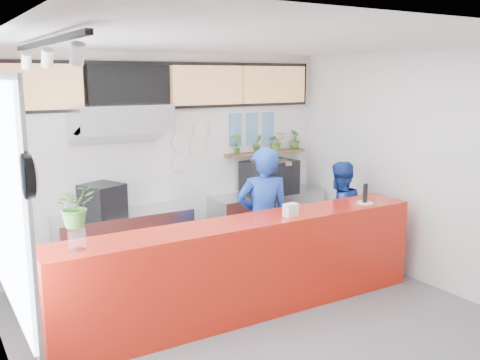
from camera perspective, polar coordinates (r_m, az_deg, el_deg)
name	(u,v)px	position (r m, az deg, el deg)	size (l,w,h in m)	color
floor	(265,327)	(6.03, 2.73, -15.35)	(5.00, 5.00, 0.00)	slate
ceiling	(268,43)	(5.41, 3.03, 14.41)	(5.00, 5.00, 0.00)	silver
wall_back	(169,160)	(7.70, -7.61, 2.12)	(5.00, 5.00, 0.00)	white
wall_left	(7,227)	(4.66, -23.63, -4.59)	(5.00, 5.00, 0.00)	white
wall_right	(430,170)	(7.21, 19.56, 0.98)	(5.00, 5.00, 0.00)	white
service_counter	(246,268)	(6.12, 0.66, -9.32)	(4.50, 0.60, 1.10)	red
cream_band	(167,82)	(7.60, -7.80, 10.34)	(5.00, 0.02, 0.80)	beige
prep_bench	(125,245)	(7.38, -12.19, -6.80)	(1.80, 0.60, 0.90)	#B2B5BA
panini_oven	(102,200)	(7.13, -14.48, -2.06)	(0.46, 0.46, 0.41)	black
extraction_hood	(121,118)	(7.01, -12.62, 6.44)	(1.20, 0.70, 0.35)	#B2B5BA
hood_lip	(121,134)	(7.03, -12.55, 4.81)	(1.20, 0.70, 0.08)	#B2B5BA
right_bench	(267,221)	(8.37, 2.88, -4.43)	(1.80, 0.60, 0.90)	#B2B5BA
espresso_machine	(269,177)	(8.23, 3.17, 0.33)	(0.78, 0.56, 0.50)	black
espresso_tray	(270,163)	(8.20, 3.18, 1.88)	(0.59, 0.41, 0.05)	silver
herb_shelf	(266,153)	(8.37, 2.75, 2.92)	(1.40, 0.18, 0.04)	brown
menu_board_far_left	(37,87)	(6.97, -20.88, 9.26)	(1.10, 0.10, 0.55)	tan
menu_board_mid_left	(129,86)	(7.28, -11.76, 9.79)	(1.10, 0.10, 0.55)	black
menu_board_mid_right	(207,85)	(7.74, -3.53, 10.06)	(1.10, 0.10, 0.55)	tan
menu_board_far_right	(274,85)	(8.35, 3.65, 10.12)	(1.10, 0.10, 0.55)	tan
soffit	(168,86)	(7.57, -7.70, 9.96)	(4.80, 0.04, 0.65)	black
window_pane	(3,195)	(4.90, -23.95, -1.45)	(0.04, 2.20, 1.90)	silver
window_frame	(6,195)	(4.91, -23.72, -1.43)	(0.03, 2.30, 2.00)	#B2B5BA
wall_clock_rim	(28,176)	(3.67, -21.72, 0.37)	(0.30, 0.30, 0.05)	black
wall_clock_face	(32,176)	(3.68, -21.26, 0.42)	(0.26, 0.26, 0.02)	white
track_rail	(46,42)	(4.58, -19.96, 13.66)	(0.05, 2.40, 0.04)	black
dec_plate_a	(179,142)	(7.69, -6.55, 4.02)	(0.24, 0.24, 0.03)	silver
dec_plate_b	(198,148)	(7.84, -4.54, 3.45)	(0.24, 0.24, 0.03)	silver
dec_plate_c	(179,163)	(7.74, -6.50, 1.82)	(0.24, 0.24, 0.03)	silver
dec_plate_d	(200,130)	(7.83, -4.24, 5.29)	(0.24, 0.24, 0.03)	silver
photo_frame_a	(236,122)	(8.12, -0.48, 6.23)	(0.20, 0.02, 0.25)	#598CBF
photo_frame_b	(252,121)	(8.27, 1.31, 6.32)	(0.20, 0.02, 0.25)	#598CBF
photo_frame_c	(268,120)	(8.44, 3.04, 6.40)	(0.20, 0.02, 0.25)	#598CBF
photo_frame_d	(236,138)	(8.14, -0.48, 4.48)	(0.20, 0.02, 0.25)	#598CBF
photo_frame_e	(252,137)	(8.30, 1.31, 4.60)	(0.20, 0.02, 0.25)	#598CBF
photo_frame_f	(268,136)	(8.46, 3.02, 4.71)	(0.20, 0.02, 0.25)	#598CBF
staff_center	(263,220)	(6.67, 2.50, -4.29)	(0.67, 0.44, 1.84)	navy
staff_right	(339,216)	(7.58, 10.47, -3.78)	(0.75, 0.58, 1.53)	navy
herb_a	(237,144)	(8.07, -0.35, 3.91)	(0.17, 0.11, 0.32)	#3C6B25
herb_b	(257,143)	(8.27, 1.88, 3.91)	(0.15, 0.12, 0.27)	#3C6B25
herb_c	(276,141)	(8.47, 3.90, 4.13)	(0.26, 0.23, 0.29)	#3C6B25
herb_d	(295,140)	(8.67, 5.84, 4.31)	(0.17, 0.15, 0.30)	#3C6B25
glass_vase	(77,240)	(5.17, -16.99, -6.10)	(0.16, 0.16, 0.20)	white
basil_vase	(75,206)	(5.09, -17.19, -2.66)	(0.36, 0.31, 0.40)	#3C6B25
napkin_holder	(291,210)	(6.15, 5.42, -3.20)	(0.17, 0.10, 0.15)	white
white_plate	(365,203)	(6.92, 13.17, -2.39)	(0.21, 0.21, 0.02)	white
pepper_mill	(365,193)	(6.89, 13.22, -1.36)	(0.06, 0.06, 0.24)	black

